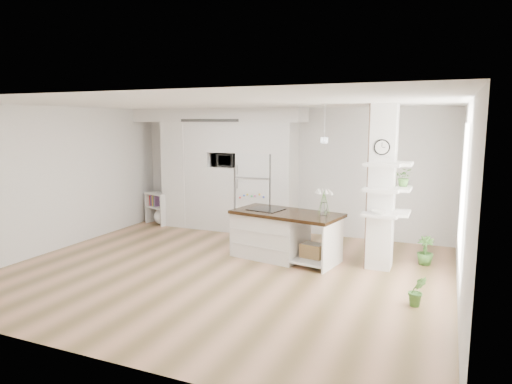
% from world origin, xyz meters
% --- Properties ---
extents(floor, '(7.00, 6.00, 0.01)m').
position_xyz_m(floor, '(0.00, 0.00, 0.00)').
color(floor, tan).
rests_on(floor, ground).
extents(room, '(7.04, 6.04, 2.72)m').
position_xyz_m(room, '(0.00, 0.00, 1.86)').
color(room, white).
rests_on(room, ground).
extents(cabinet_wall, '(4.00, 0.71, 2.70)m').
position_xyz_m(cabinet_wall, '(-1.45, 2.67, 1.51)').
color(cabinet_wall, white).
rests_on(cabinet_wall, floor).
extents(refrigerator, '(0.78, 0.69, 1.75)m').
position_xyz_m(refrigerator, '(-0.53, 2.68, 0.88)').
color(refrigerator, white).
rests_on(refrigerator, floor).
extents(column, '(0.69, 0.90, 2.70)m').
position_xyz_m(column, '(2.38, 1.13, 1.35)').
color(column, silver).
rests_on(column, floor).
extents(window, '(0.00, 2.40, 2.40)m').
position_xyz_m(window, '(3.48, 0.30, 1.50)').
color(window, white).
rests_on(window, room).
extents(pendant_light, '(0.12, 0.12, 0.10)m').
position_xyz_m(pendant_light, '(1.70, 0.15, 2.12)').
color(pendant_light, white).
rests_on(pendant_light, room).
extents(kitchen_island, '(2.03, 1.23, 1.42)m').
position_xyz_m(kitchen_island, '(0.51, 1.06, 0.45)').
color(kitchen_island, white).
rests_on(kitchen_island, floor).
extents(bookshelf, '(0.71, 0.54, 0.74)m').
position_xyz_m(bookshelf, '(-2.97, 2.49, 0.32)').
color(bookshelf, white).
rests_on(bookshelf, floor).
extents(floor_plant_a, '(0.28, 0.25, 0.42)m').
position_xyz_m(floor_plant_a, '(3.00, -0.28, 0.21)').
color(floor_plant_a, '#42772F').
rests_on(floor_plant_a, floor).
extents(floor_plant_b, '(0.30, 0.30, 0.49)m').
position_xyz_m(floor_plant_b, '(3.00, 1.66, 0.24)').
color(floor_plant_b, '#42772F').
rests_on(floor_plant_b, floor).
extents(microwave, '(0.54, 0.37, 0.30)m').
position_xyz_m(microwave, '(-1.27, 2.62, 1.57)').
color(microwave, '#2D2D2D').
rests_on(microwave, cabinet_wall).
extents(shelf_plant, '(0.27, 0.23, 0.30)m').
position_xyz_m(shelf_plant, '(2.63, 1.30, 1.52)').
color(shelf_plant, '#42772F').
rests_on(shelf_plant, column).
extents(decor_bowl, '(0.22, 0.22, 0.05)m').
position_xyz_m(decor_bowl, '(2.30, 0.90, 1.00)').
color(decor_bowl, white).
rests_on(decor_bowl, column).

